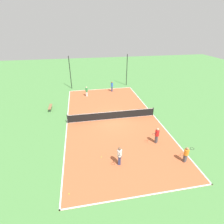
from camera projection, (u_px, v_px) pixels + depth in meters
The scene contains 13 objects.
ground_plane at pixel (112, 119), 20.07m from camera, with size 80.00×80.00×0.00m, color #518E47.
court_surface at pixel (112, 119), 20.07m from camera, with size 10.19×20.56×0.02m.
tennis_net at pixel (112, 115), 19.83m from camera, with size 9.99×0.10×1.00m.
bench at pixel (50, 107), 22.06m from camera, with size 0.36×1.71×0.45m.
player_near_white at pixel (119, 155), 13.20m from camera, with size 0.51×0.98×1.63m.
player_far_green at pixel (87, 91), 25.86m from camera, with size 0.48×0.48×1.49m.
player_coach_red at pixel (157, 135), 15.65m from camera, with size 0.95×0.81×1.57m.
player_center_orange at pixel (186, 154), 13.53m from camera, with size 0.99×0.60×1.39m.
player_near_blue at pixel (112, 86), 27.73m from camera, with size 0.43×0.43×1.61m.
tennis_ball_midcourt at pixel (101, 157), 14.29m from camera, with size 0.07×0.07×0.07m, color #CCE033.
tennis_ball_left_sideline at pixel (69, 194), 11.21m from camera, with size 0.07×0.07×0.07m, color #CCE033.
fence_post_back_left at pixel (70, 73), 28.26m from camera, with size 0.12×0.12×5.30m.
fence_post_back_right at pixel (127, 70), 29.80m from camera, with size 0.12×0.12×5.30m.
Camera 1 is at (-3.20, -17.21, 9.85)m, focal length 28.00 mm.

